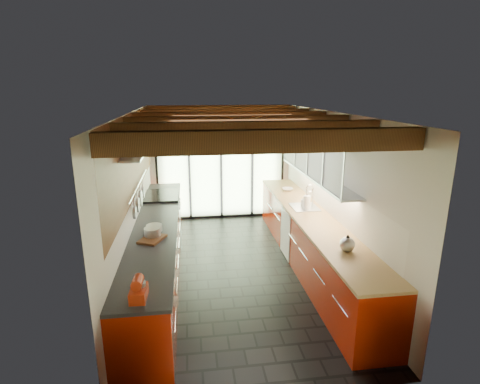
{
  "coord_description": "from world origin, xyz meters",
  "views": [
    {
      "loc": [
        -0.72,
        -5.69,
        2.96
      ],
      "look_at": [
        0.12,
        0.4,
        1.25
      ],
      "focal_mm": 28.0,
      "sensor_mm": 36.0,
      "label": 1
    }
  ],
  "objects_px": {
    "paper_towel": "(307,203)",
    "soap_bottle": "(304,201)",
    "kettle": "(347,243)",
    "bowl": "(287,189)",
    "stand_mixer": "(139,290)"
  },
  "relations": [
    {
      "from": "paper_towel",
      "to": "soap_bottle",
      "type": "height_order",
      "value": "paper_towel"
    },
    {
      "from": "kettle",
      "to": "soap_bottle",
      "type": "distance_m",
      "value": 1.89
    },
    {
      "from": "soap_bottle",
      "to": "bowl",
      "type": "distance_m",
      "value": 1.1
    },
    {
      "from": "paper_towel",
      "to": "soap_bottle",
      "type": "xyz_separation_m",
      "value": [
        -0.0,
        0.19,
        -0.03
      ]
    },
    {
      "from": "kettle",
      "to": "bowl",
      "type": "relative_size",
      "value": 1.22
    },
    {
      "from": "stand_mixer",
      "to": "soap_bottle",
      "type": "distance_m",
      "value": 3.7
    },
    {
      "from": "kettle",
      "to": "soap_bottle",
      "type": "height_order",
      "value": "kettle"
    },
    {
      "from": "paper_towel",
      "to": "stand_mixer",
      "type": "bearing_deg",
      "value": -135.43
    },
    {
      "from": "stand_mixer",
      "to": "kettle",
      "type": "xyz_separation_m",
      "value": [
        2.54,
        0.8,
        0.01
      ]
    },
    {
      "from": "kettle",
      "to": "paper_towel",
      "type": "height_order",
      "value": "paper_towel"
    },
    {
      "from": "stand_mixer",
      "to": "bowl",
      "type": "height_order",
      "value": "stand_mixer"
    },
    {
      "from": "kettle",
      "to": "stand_mixer",
      "type": "bearing_deg",
      "value": -162.48
    },
    {
      "from": "stand_mixer",
      "to": "soap_bottle",
      "type": "bearing_deg",
      "value": 46.71
    },
    {
      "from": "kettle",
      "to": "bowl",
      "type": "bearing_deg",
      "value": 90.0
    },
    {
      "from": "soap_bottle",
      "to": "kettle",
      "type": "bearing_deg",
      "value": -90.0
    }
  ]
}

